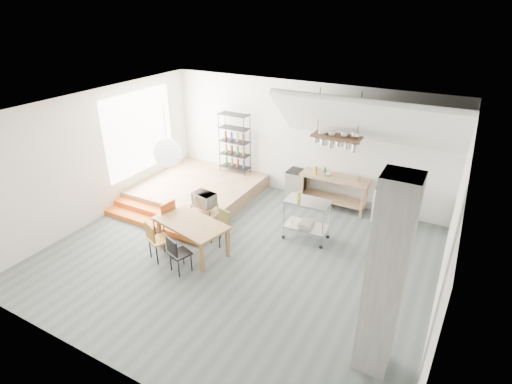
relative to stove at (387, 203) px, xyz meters
The scene contains 26 objects.
floor 4.05m from the stove, 128.38° to the right, with size 8.00×8.00×0.00m, color #525C5E.
wall_back 2.76m from the stove, behind, with size 8.00×0.04×3.20m, color silver.
wall_left 7.31m from the stove, 154.10° to the right, with size 0.04×7.00×3.20m, color silver.
wall_right 3.67m from the stove, 64.58° to the right, with size 0.04×7.00×3.20m, color silver.
ceiling 4.86m from the stove, 128.38° to the right, with size 8.00×7.00×0.02m, color white.
slope_ceiling 2.20m from the stove, 159.90° to the right, with size 4.40×1.80×0.15m, color white.
window_pane 6.82m from the stove, 165.66° to the right, with size 0.02×2.50×2.20m, color white.
platform 5.14m from the stove, 166.98° to the right, with size 3.00×3.00×0.40m, color #8B6545.
step_lower 5.90m from the stove, 148.15° to the right, with size 3.00×0.35×0.13m, color orange.
step_upper 5.72m from the stove, 151.14° to the right, with size 3.00×0.35×0.27m, color orange.
concrete_column 4.86m from the stove, 80.25° to the right, with size 0.50×0.50×3.20m, color slate.
kitchen_counter 1.41m from the stove, behind, with size 1.80×0.60×0.91m.
stove is the anchor object (origin of this frame).
pot_rack 2.04m from the stove, behind, with size 1.20×0.50×1.43m.
wire_shelving 4.58m from the stove, behind, with size 0.88×0.38×1.80m.
microwave_shelf 4.58m from the stove, 148.33° to the right, with size 0.60×0.40×0.16m.
paper_lantern 5.53m from the stove, 139.97° to the right, with size 0.60×0.60×0.60m, color white.
dining_table 4.92m from the stove, 134.40° to the right, with size 1.71×1.19×0.74m.
chair_mustard 5.70m from the stove, 133.68° to the right, with size 0.54×0.54×0.91m.
chair_black 5.37m from the stove, 127.44° to the right, with size 0.48×0.48×0.83m.
chair_olive 4.22m from the stove, 137.13° to the right, with size 0.44×0.44×0.80m.
chair_red 5.47m from the stove, 142.86° to the right, with size 0.49×0.49×0.95m.
rolling_cart 2.33m from the stove, 128.48° to the right, with size 1.03×0.59×1.00m.
mini_fridge 2.50m from the stove, behind, with size 0.49×0.49×0.83m, color black.
microwave 4.59m from the stove, 148.33° to the right, with size 0.55×0.37×0.30m, color beige.
bowl 1.70m from the stove, behind, with size 0.21×0.21×0.05m, color silver.
Camera 1 is at (3.84, -6.24, 5.12)m, focal length 28.00 mm.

